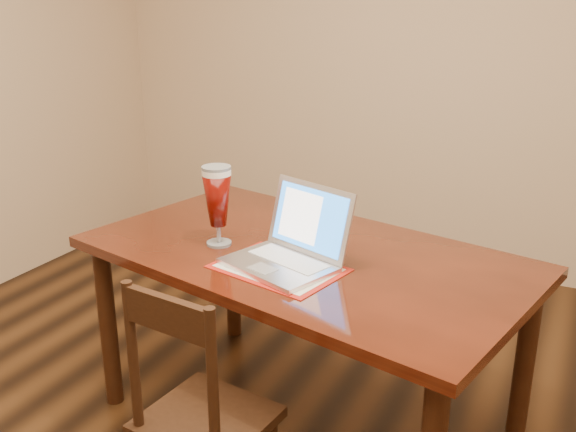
% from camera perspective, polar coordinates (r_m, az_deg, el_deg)
% --- Properties ---
extents(dining_table, '(1.76, 1.22, 1.05)m').
position_cam_1_polar(dining_table, '(2.37, 1.11, -4.89)').
color(dining_table, '#471509').
rests_on(dining_table, ground).
extents(dining_chair, '(0.41, 0.39, 0.87)m').
position_cam_1_polar(dining_chair, '(2.07, -7.82, -17.33)').
color(dining_chair, black).
rests_on(dining_chair, ground).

